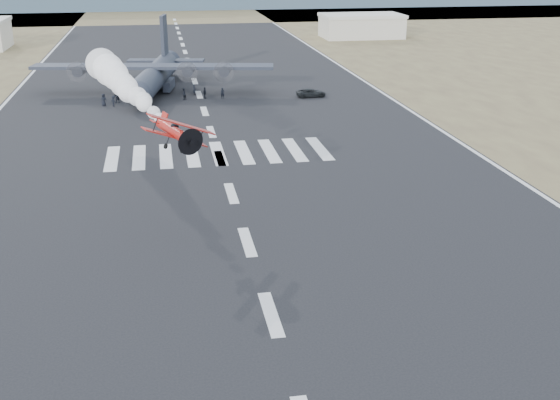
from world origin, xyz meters
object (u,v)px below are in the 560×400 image
object	(u,v)px
transport_aircraft	(155,74)
crew_a	(194,90)
crew_b	(184,94)
crew_f	(117,97)
aerobatic_biplane	(175,132)
crew_h	(153,90)
crew_e	(104,100)
crew_g	(223,93)
crew_c	(114,101)
support_vehicle	(311,93)
hangar_right	(361,26)
crew_d	(205,93)

from	to	relation	value
transport_aircraft	crew_a	distance (m)	7.54
crew_b	crew_f	xyz separation A→B (m)	(-10.02, -0.61, 0.01)
aerobatic_biplane	crew_h	distance (m)	57.31
transport_aircraft	crew_h	size ratio (longest dim) A/B	20.44
crew_h	crew_a	bearing A→B (deg)	-53.22
crew_e	crew_g	xyz separation A→B (m)	(17.99, 2.03, -0.06)
aerobatic_biplane	crew_f	size ratio (longest dim) A/B	3.20
aerobatic_biplane	crew_a	distance (m)	56.80
crew_c	crew_e	xyz separation A→B (m)	(-1.49, 0.62, 0.11)
support_vehicle	crew_f	xyz separation A→B (m)	(-29.95, 0.75, 0.26)
hangar_right	transport_aircraft	size ratio (longest dim) A/B	0.53
crew_b	crew_c	size ratio (longest dim) A/B	1.12
crew_b	crew_d	xyz separation A→B (m)	(3.31, 0.44, -0.01)
support_vehicle	crew_d	distance (m)	16.73
crew_d	crew_e	size ratio (longest dim) A/B	0.97
crew_a	crew_c	world-z (taller)	crew_a
crew_f	crew_b	bearing A→B (deg)	-172.19
hangar_right	support_vehicle	size ratio (longest dim) A/B	4.40
transport_aircraft	crew_e	distance (m)	12.80
crew_b	crew_c	distance (m)	10.88
hangar_right	transport_aircraft	distance (m)	81.25
aerobatic_biplane	crew_d	distance (m)	53.91
crew_d	crew_f	size ratio (longest dim) A/B	0.97
crew_e	crew_a	bearing A→B (deg)	-5.13
crew_c	crew_a	bearing A→B (deg)	-103.35
crew_b	hangar_right	bearing A→B (deg)	-168.50
transport_aircraft	crew_d	world-z (taller)	transport_aircraft
aerobatic_biplane	crew_g	world-z (taller)	aerobatic_biplane
aerobatic_biplane	crew_f	bearing A→B (deg)	84.91
support_vehicle	crew_a	world-z (taller)	crew_a
crew_d	hangar_right	bearing A→B (deg)	-10.54
crew_a	crew_e	distance (m)	14.99
support_vehicle	crew_h	distance (m)	25.23
crew_a	crew_h	distance (m)	6.56
crew_b	crew_f	bearing A→B (deg)	-40.03
crew_a	crew_g	size ratio (longest dim) A/B	1.00
crew_f	support_vehicle	bearing A→B (deg)	-177.13
crew_e	crew_g	bearing A→B (deg)	-21.59
aerobatic_biplane	crew_e	bearing A→B (deg)	87.34
transport_aircraft	crew_f	xyz separation A→B (m)	(-5.88, -8.23, -1.97)
crew_e	crew_h	bearing A→B (deg)	13.71
crew_c	crew_g	xyz separation A→B (m)	(16.50, 2.64, 0.05)
crew_f	crew_h	size ratio (longest dim) A/B	0.96
crew_c	support_vehicle	bearing A→B (deg)	-127.99
crew_h	crew_b	bearing A→B (deg)	-89.10
crew_c	crew_g	distance (m)	16.71
crew_d	crew_h	world-z (taller)	crew_h
crew_b	crew_f	world-z (taller)	crew_f
crew_a	crew_d	distance (m)	3.40
aerobatic_biplane	support_vehicle	size ratio (longest dim) A/B	1.25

